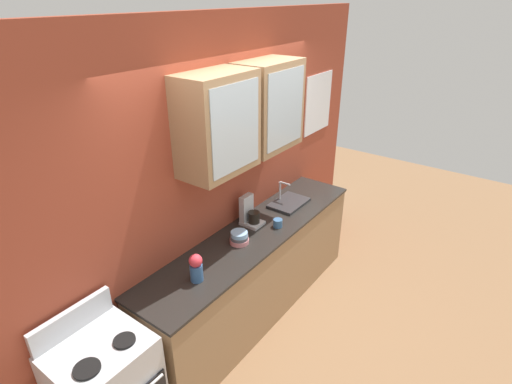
# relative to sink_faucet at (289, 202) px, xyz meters

# --- Properties ---
(ground_plane) EXTENTS (10.00, 10.00, 0.00)m
(ground_plane) POSITION_rel_sink_faucet_xyz_m (-0.65, -0.05, -0.96)
(ground_plane) COLOR brown
(back_wall_unit) EXTENTS (4.53, 0.47, 2.83)m
(back_wall_unit) POSITION_rel_sink_faucet_xyz_m (-0.65, 0.24, 0.60)
(back_wall_unit) COLOR #993D28
(back_wall_unit) RESTS_ON ground_plane
(counter) EXTENTS (2.70, 0.59, 0.94)m
(counter) POSITION_rel_sink_faucet_xyz_m (-0.65, -0.05, -0.49)
(counter) COLOR #93704C
(counter) RESTS_ON ground_plane
(sink_faucet) EXTENTS (0.42, 0.29, 0.24)m
(sink_faucet) POSITION_rel_sink_faucet_xyz_m (0.00, 0.00, 0.00)
(sink_faucet) COLOR #2D2D30
(sink_faucet) RESTS_ON counter
(bowl_stack) EXTENTS (0.17, 0.17, 0.11)m
(bowl_stack) POSITION_rel_sink_faucet_xyz_m (-0.88, -0.03, 0.03)
(bowl_stack) COLOR #D87F84
(bowl_stack) RESTS_ON counter
(vase) EXTENTS (0.10, 0.10, 0.23)m
(vase) POSITION_rel_sink_faucet_xyz_m (-1.49, -0.09, 0.10)
(vase) COLOR #33598C
(vase) RESTS_ON counter
(cup_near_sink) EXTENTS (0.12, 0.09, 0.08)m
(cup_near_sink) POSITION_rel_sink_faucet_xyz_m (-0.45, -0.16, 0.02)
(cup_near_sink) COLOR #38608C
(cup_near_sink) RESTS_ON counter
(coffee_maker) EXTENTS (0.17, 0.20, 0.29)m
(coffee_maker) POSITION_rel_sink_faucet_xyz_m (-0.56, 0.09, 0.09)
(coffee_maker) COLOR #B7B7BC
(coffee_maker) RESTS_ON counter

